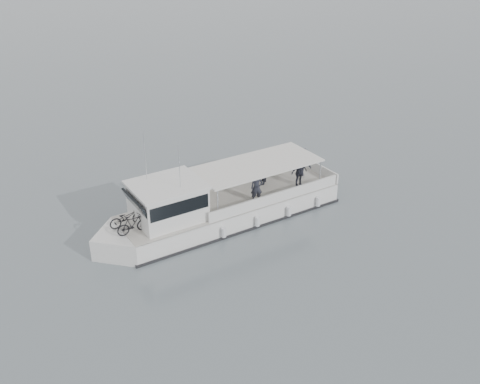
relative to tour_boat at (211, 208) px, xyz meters
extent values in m
plane|color=slate|center=(6.72, 0.25, -0.99)|extent=(1400.00, 1400.00, 0.00)
cube|color=white|center=(1.14, 0.52, -0.52)|extent=(12.81, 8.27, 1.36)
cube|color=white|center=(-4.57, -2.09, -0.52)|extent=(3.09, 3.09, 1.36)
cube|color=beige|center=(1.14, 0.52, 0.16)|extent=(12.81, 8.27, 0.06)
cube|color=black|center=(1.14, 0.52, -0.93)|extent=(13.05, 8.47, 0.19)
cube|color=white|center=(2.18, 2.77, 0.48)|extent=(7.65, 3.58, 0.63)
cube|color=white|center=(3.52, -0.16, 0.48)|extent=(7.65, 3.58, 0.63)
cube|color=white|center=(6.80, 3.11, 0.48)|extent=(1.49, 3.09, 0.63)
cube|color=white|center=(-2.28, -1.05, 1.11)|extent=(4.22, 3.96, 1.88)
cube|color=black|center=(-3.76, -1.72, 1.26)|extent=(1.62, 2.62, 1.21)
cube|color=black|center=(-2.28, -1.05, 1.42)|extent=(4.05, 3.91, 0.73)
cube|color=white|center=(-2.28, -1.05, 2.10)|extent=(4.50, 4.24, 0.10)
cube|color=silver|center=(2.66, 1.22, 1.89)|extent=(7.77, 5.82, 0.08)
cylinder|color=silver|center=(0.23, -1.51, 1.03)|extent=(0.08, 0.08, 1.73)
cylinder|color=silver|center=(-0.99, 1.15, 1.03)|extent=(0.08, 0.08, 1.73)
cylinder|color=silver|center=(6.31, 1.28, 1.03)|extent=(0.08, 0.08, 1.73)
cylinder|color=silver|center=(5.09, 3.94, 1.03)|extent=(0.08, 0.08, 1.73)
cylinder|color=silver|center=(-3.25, -0.45, 3.46)|extent=(0.04, 0.04, 2.72)
cylinder|color=silver|center=(-1.60, -1.54, 3.25)|extent=(0.04, 0.04, 2.30)
cylinder|color=silver|center=(0.48, -1.81, -0.46)|extent=(0.33, 0.33, 0.52)
cylinder|color=silver|center=(2.38, -0.94, -0.46)|extent=(0.33, 0.33, 0.52)
cylinder|color=silver|center=(4.28, -0.07, -0.46)|extent=(0.33, 0.33, 0.52)
cylinder|color=silver|center=(6.19, 0.81, -0.46)|extent=(0.33, 0.33, 0.52)
imported|color=black|center=(-4.36, -1.54, 0.63)|extent=(1.89, 1.32, 0.94)
imported|color=black|center=(-4.01, -2.30, 0.66)|extent=(1.70, 1.11, 0.99)
imported|color=#262832|center=(2.48, 0.10, 1.04)|extent=(0.67, 0.47, 1.76)
imported|color=#262832|center=(3.12, 2.23, 1.04)|extent=(0.95, 1.05, 1.76)
imported|color=#262832|center=(5.20, 1.69, 1.04)|extent=(1.12, 0.77, 1.76)
imported|color=#262832|center=(5.72, 3.08, 1.04)|extent=(1.30, 1.21, 1.76)
camera|label=1|loc=(-1.82, -25.22, 13.96)|focal=40.00mm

